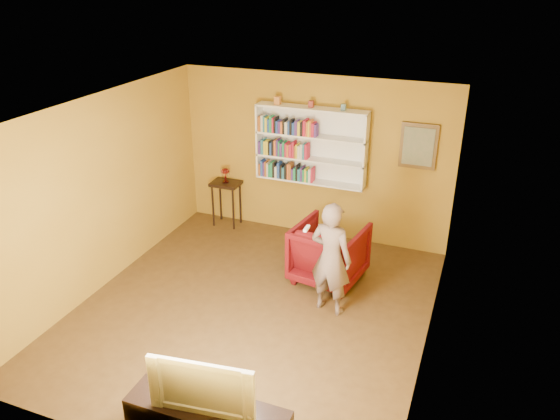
# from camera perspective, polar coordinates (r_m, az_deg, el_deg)

# --- Properties ---
(room_shell) EXTENTS (5.30, 5.80, 2.88)m
(room_shell) POSITION_cam_1_polar(r_m,az_deg,el_deg) (6.92, -3.05, -3.47)
(room_shell) COLOR #422D15
(room_shell) RESTS_ON ground
(bookshelf) EXTENTS (1.80, 0.29, 1.23)m
(bookshelf) POSITION_cam_1_polar(r_m,az_deg,el_deg) (8.77, 3.37, 6.80)
(bookshelf) COLOR white
(bookshelf) RESTS_ON room_shell
(books_row_lower) EXTENTS (0.93, 0.19, 0.27)m
(books_row_lower) POSITION_cam_1_polar(r_m,az_deg,el_deg) (8.95, 0.66, 4.08)
(books_row_lower) COLOR #974F1B
(books_row_lower) RESTS_ON bookshelf
(books_row_middle) EXTENTS (0.84, 0.19, 0.27)m
(books_row_middle) POSITION_cam_1_polar(r_m,az_deg,el_deg) (8.84, 0.38, 6.43)
(books_row_middle) COLOR #492777
(books_row_middle) RESTS_ON bookshelf
(books_row_upper) EXTENTS (0.98, 0.19, 0.26)m
(books_row_upper) POSITION_cam_1_polar(r_m,az_deg,el_deg) (8.71, 0.81, 8.74)
(books_row_upper) COLOR #974F1B
(books_row_upper) RESTS_ON bookshelf
(ornament_left) EXTENTS (0.09, 0.09, 0.13)m
(ornament_left) POSITION_cam_1_polar(r_m,az_deg,el_deg) (8.72, -0.25, 11.40)
(ornament_left) COLOR #C37737
(ornament_left) RESTS_ON bookshelf
(ornament_centre) EXTENTS (0.07, 0.07, 0.10)m
(ornament_centre) POSITION_cam_1_polar(r_m,az_deg,el_deg) (8.54, 3.28, 10.99)
(ornament_centre) COLOR maroon
(ornament_centre) RESTS_ON bookshelf
(ornament_right) EXTENTS (0.07, 0.07, 0.10)m
(ornament_right) POSITION_cam_1_polar(r_m,az_deg,el_deg) (8.40, 6.66, 10.62)
(ornament_right) COLOR slate
(ornament_right) RESTS_ON bookshelf
(framed_painting) EXTENTS (0.55, 0.05, 0.70)m
(framed_painting) POSITION_cam_1_polar(r_m,az_deg,el_deg) (8.44, 14.27, 6.47)
(framed_painting) COLOR #543B18
(framed_painting) RESTS_ON room_shell
(console_table) EXTENTS (0.49, 0.37, 0.80)m
(console_table) POSITION_cam_1_polar(r_m,az_deg,el_deg) (9.49, -5.66, 2.14)
(console_table) COLOR black
(console_table) RESTS_ON ground
(ruby_lustre) EXTENTS (0.16, 0.16, 0.25)m
(ruby_lustre) POSITION_cam_1_polar(r_m,az_deg,el_deg) (9.38, -5.74, 3.94)
(ruby_lustre) COLOR maroon
(ruby_lustre) RESTS_ON console_table
(armchair) EXTENTS (1.07, 1.09, 0.87)m
(armchair) POSITION_cam_1_polar(r_m,az_deg,el_deg) (7.91, 5.15, -4.45)
(armchair) COLOR #48050D
(armchair) RESTS_ON ground
(person) EXTENTS (0.63, 0.47, 1.56)m
(person) POSITION_cam_1_polar(r_m,az_deg,el_deg) (7.07, 5.34, -5.06)
(person) COLOR brown
(person) RESTS_ON ground
(game_remote) EXTENTS (0.04, 0.15, 0.04)m
(game_remote) POSITION_cam_1_polar(r_m,az_deg,el_deg) (6.67, 2.81, -1.94)
(game_remote) COLOR white
(game_remote) RESTS_ON person
(television) EXTENTS (0.99, 0.26, 0.57)m
(television) POSITION_cam_1_polar(r_m,az_deg,el_deg) (5.16, -7.83, -17.33)
(television) COLOR black
(television) RESTS_ON tv_cabinet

